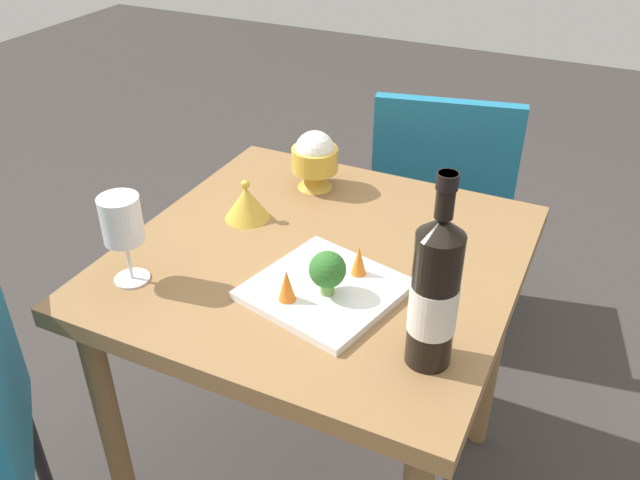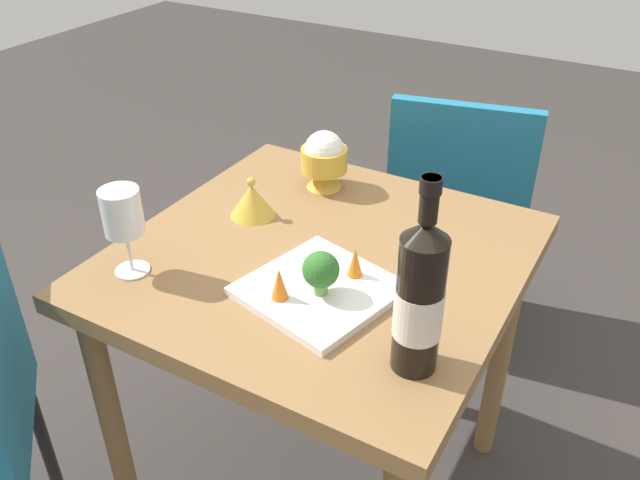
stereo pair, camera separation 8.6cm
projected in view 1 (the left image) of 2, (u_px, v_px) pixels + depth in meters
name	position (u px, v px, depth m)	size (l,w,h in m)	color
dining_table	(320.00, 291.00, 1.41)	(0.79, 0.79, 0.73)	olive
chair_near_window	(441.00, 194.00, 1.98)	(0.47, 0.47, 0.85)	teal
wine_bottle	(435.00, 293.00, 1.02)	(0.08, 0.08, 0.34)	black
wine_glass	(122.00, 222.00, 1.21)	(0.08, 0.08, 0.18)	white
rice_bowl	(315.00, 159.00, 1.56)	(0.11, 0.11, 0.14)	gold
rice_bowl_lid	(247.00, 203.00, 1.45)	(0.10, 0.10, 0.09)	gold
serving_plate	(325.00, 290.00, 1.24)	(0.30, 0.30, 0.02)	white
broccoli_floret	(327.00, 270.00, 1.19)	(0.07, 0.07, 0.09)	#729E4C
carrot_garnish_left	(359.00, 260.00, 1.25)	(0.03, 0.03, 0.06)	orange
carrot_garnish_right	(287.00, 285.00, 1.18)	(0.03, 0.03, 0.06)	orange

